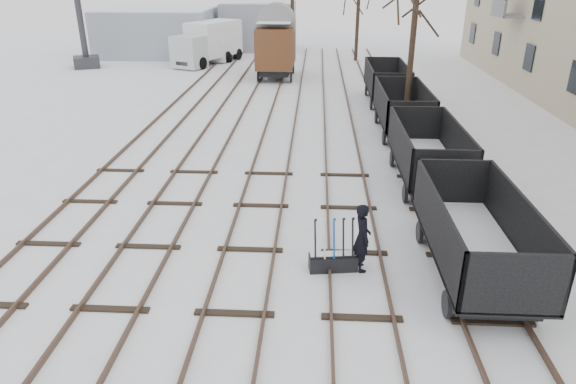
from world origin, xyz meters
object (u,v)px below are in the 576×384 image
at_px(crane, 84,34).
at_px(ground_frame, 333,261).
at_px(box_van_wagon, 276,45).
at_px(freight_wagon_a, 474,247).
at_px(panel_van, 222,48).
at_px(worker, 362,237).
at_px(lorry, 208,43).

bearing_deg(crane, ground_frame, -80.95).
xyz_separation_m(ground_frame, box_van_wagon, (-3.56, 26.38, 2.10)).
xyz_separation_m(ground_frame, freight_wagon_a, (3.63, -0.08, 0.59)).
bearing_deg(panel_van, freight_wagon_a, -60.29).
bearing_deg(crane, box_van_wagon, -36.47).
distance_m(ground_frame, box_van_wagon, 26.71).
relative_size(freight_wagon_a, panel_van, 1.20).
bearing_deg(crane, worker, -79.86).
bearing_deg(ground_frame, lorry, 98.90).
bearing_deg(panel_van, box_van_wagon, -45.77).
relative_size(worker, panel_van, 0.41).
distance_m(ground_frame, lorry, 33.52).
bearing_deg(panel_van, ground_frame, -65.78).
bearing_deg(ground_frame, worker, -0.36).
bearing_deg(freight_wagon_a, box_van_wagon, 105.19).
relative_size(ground_frame, crane, 0.15).
xyz_separation_m(freight_wagon_a, crane, (-23.00, 30.00, 1.74)).
height_order(box_van_wagon, crane, crane).
xyz_separation_m(box_van_wagon, crane, (-15.81, 3.53, 0.23)).
distance_m(box_van_wagon, crane, 16.21).
distance_m(panel_van, crane, 11.37).
xyz_separation_m(freight_wagon_a, box_van_wagon, (-7.19, 26.46, 1.51)).
height_order(freight_wagon_a, panel_van, freight_wagon_a).
relative_size(worker, box_van_wagon, 0.36).
bearing_deg(box_van_wagon, lorry, 137.86).
distance_m(freight_wagon_a, panel_van, 36.50).
relative_size(ground_frame, lorry, 0.19).
relative_size(ground_frame, freight_wagon_a, 0.27).
bearing_deg(freight_wagon_a, panel_van, 110.16).
bearing_deg(ground_frame, panel_van, 96.72).
distance_m(ground_frame, worker, 1.01).
height_order(worker, panel_van, panel_van).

